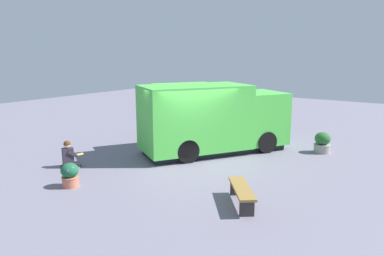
{
  "coord_description": "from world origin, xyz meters",
  "views": [
    {
      "loc": [
        -10.03,
        -7.21,
        3.71
      ],
      "look_at": [
        0.24,
        0.05,
        1.11
      ],
      "focal_mm": 34.11,
      "sensor_mm": 36.0,
      "label": 1
    }
  ],
  "objects": [
    {
      "name": "ground_plane",
      "position": [
        0.0,
        0.0,
        0.0
      ],
      "size": [
        40.0,
        40.0,
        0.0
      ],
      "primitive_type": "plane",
      "color": "slate"
    },
    {
      "name": "trash_bin",
      "position": [
        3.27,
        3.95,
        0.51
      ],
      "size": [
        0.42,
        0.42,
        1.01
      ],
      "color": "#515055",
      "rests_on": "ground_plane"
    },
    {
      "name": "food_truck",
      "position": [
        1.41,
        -0.07,
        1.24
      ],
      "size": [
        5.77,
        4.72,
        2.57
      ],
      "color": "#4DC846",
      "rests_on": "ground_plane"
    },
    {
      "name": "planter_flowering_far",
      "position": [
        3.72,
        -3.52,
        0.39
      ],
      "size": [
        0.62,
        0.62,
        0.79
      ],
      "color": "gray",
      "rests_on": "ground_plane"
    },
    {
      "name": "planter_flowering_near",
      "position": [
        -4.04,
        1.23,
        0.35
      ],
      "size": [
        0.49,
        0.49,
        0.69
      ],
      "color": "#BD6C50",
      "rests_on": "ground_plane"
    },
    {
      "name": "person_customer",
      "position": [
        -2.92,
        2.79,
        0.37
      ],
      "size": [
        0.81,
        0.63,
        0.9
      ],
      "color": "#22242A",
      "rests_on": "ground_plane"
    },
    {
      "name": "plaza_bench",
      "position": [
        -2.38,
        -3.31,
        0.35
      ],
      "size": [
        1.51,
        1.32,
        0.46
      ],
      "color": "olive",
      "rests_on": "ground_plane"
    }
  ]
}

